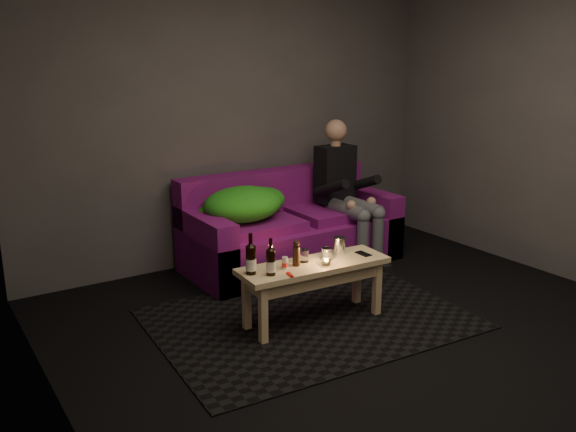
% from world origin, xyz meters
% --- Properties ---
extents(floor, '(4.50, 4.50, 0.00)m').
position_xyz_m(floor, '(0.00, 0.00, 0.00)').
color(floor, black).
rests_on(floor, ground).
extents(room, '(4.50, 4.50, 4.50)m').
position_xyz_m(room, '(0.00, 0.47, 1.64)').
color(room, silver).
rests_on(room, ground).
extents(rug, '(2.22, 1.67, 0.01)m').
position_xyz_m(rug, '(-0.26, 0.74, 0.00)').
color(rug, black).
rests_on(rug, floor).
extents(sofa, '(1.87, 0.84, 0.80)m').
position_xyz_m(sofa, '(0.27, 1.82, 0.29)').
color(sofa, '#7A1060').
rests_on(sofa, floor).
extents(green_blanket, '(0.82, 0.56, 0.28)m').
position_xyz_m(green_blanket, '(-0.17, 1.81, 0.61)').
color(green_blanket, '#248618').
rests_on(green_blanket, sofa).
extents(person, '(0.34, 0.78, 1.25)m').
position_xyz_m(person, '(0.77, 1.66, 0.65)').
color(person, black).
rests_on(person, sofa).
extents(coffee_table, '(1.08, 0.40, 0.44)m').
position_xyz_m(coffee_table, '(-0.26, 0.69, 0.36)').
color(coffee_table, '#DBB780').
rests_on(coffee_table, rug).
extents(beer_bottle_a, '(0.07, 0.07, 0.27)m').
position_xyz_m(beer_bottle_a, '(-0.73, 0.74, 0.54)').
color(beer_bottle_a, black).
rests_on(beer_bottle_a, coffee_table).
extents(beer_bottle_b, '(0.06, 0.06, 0.25)m').
position_xyz_m(beer_bottle_b, '(-0.63, 0.65, 0.53)').
color(beer_bottle_b, black).
rests_on(beer_bottle_b, coffee_table).
extents(salt_shaker, '(0.04, 0.04, 0.08)m').
position_xyz_m(salt_shaker, '(-0.49, 0.70, 0.48)').
color(salt_shaker, silver).
rests_on(salt_shaker, coffee_table).
extents(pepper_mill, '(0.06, 0.06, 0.13)m').
position_xyz_m(pepper_mill, '(-0.39, 0.71, 0.50)').
color(pepper_mill, black).
rests_on(pepper_mill, coffee_table).
extents(tumbler_back, '(0.08, 0.08, 0.08)m').
position_xyz_m(tumbler_back, '(-0.31, 0.75, 0.48)').
color(tumbler_back, white).
rests_on(tumbler_back, coffee_table).
extents(tealight, '(0.06, 0.06, 0.04)m').
position_xyz_m(tealight, '(-0.22, 0.61, 0.46)').
color(tealight, white).
rests_on(tealight, coffee_table).
extents(tumbler_front, '(0.09, 0.09, 0.09)m').
position_xyz_m(tumbler_front, '(-0.16, 0.69, 0.48)').
color(tumbler_front, white).
rests_on(tumbler_front, coffee_table).
extents(steel_cup, '(0.10, 0.10, 0.12)m').
position_xyz_m(steel_cup, '(0.00, 0.76, 0.50)').
color(steel_cup, silver).
rests_on(steel_cup, coffee_table).
extents(smartphone, '(0.06, 0.12, 0.01)m').
position_xyz_m(smartphone, '(0.14, 0.65, 0.44)').
color(smartphone, black).
rests_on(smartphone, coffee_table).
extents(red_lighter, '(0.04, 0.08, 0.01)m').
position_xyz_m(red_lighter, '(-0.54, 0.58, 0.44)').
color(red_lighter, red).
rests_on(red_lighter, coffee_table).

